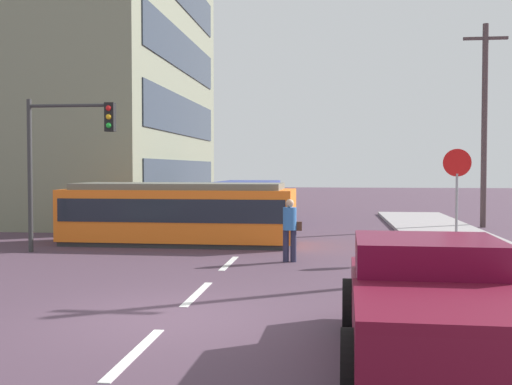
{
  "coord_description": "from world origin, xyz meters",
  "views": [
    {
      "loc": [
        2.58,
        -10.13,
        2.5
      ],
      "look_at": [
        0.45,
        8.27,
        1.77
      ],
      "focal_mm": 44.1,
      "sensor_mm": 36.0,
      "label": 1
    }
  ],
  "objects_px": {
    "stop_sign": "(457,179)",
    "utility_pole_mid": "(484,122)",
    "streetcar_tram": "(179,213)",
    "traffic_light_mast": "(65,144)",
    "pedestrian_crossing": "(290,226)",
    "pickup_truck_parked": "(432,301)",
    "city_bus": "(247,199)"
  },
  "relations": [
    {
      "from": "stop_sign",
      "to": "utility_pole_mid",
      "type": "relative_size",
      "value": 0.34
    },
    {
      "from": "streetcar_tram",
      "to": "traffic_light_mast",
      "type": "bearing_deg",
      "value": -139.57
    },
    {
      "from": "pedestrian_crossing",
      "to": "traffic_light_mast",
      "type": "bearing_deg",
      "value": 170.65
    },
    {
      "from": "streetcar_tram",
      "to": "pedestrian_crossing",
      "type": "xyz_separation_m",
      "value": [
        3.86,
        -3.51,
        -0.09
      ]
    },
    {
      "from": "pedestrian_crossing",
      "to": "pickup_truck_parked",
      "type": "distance_m",
      "value": 8.76
    },
    {
      "from": "city_bus",
      "to": "utility_pole_mid",
      "type": "xyz_separation_m",
      "value": [
        10.11,
        -0.9,
        3.33
      ]
    },
    {
      "from": "pickup_truck_parked",
      "to": "utility_pole_mid",
      "type": "height_order",
      "value": "utility_pole_mid"
    },
    {
      "from": "pickup_truck_parked",
      "to": "stop_sign",
      "type": "height_order",
      "value": "stop_sign"
    },
    {
      "from": "city_bus",
      "to": "utility_pole_mid",
      "type": "height_order",
      "value": "utility_pole_mid"
    },
    {
      "from": "pickup_truck_parked",
      "to": "traffic_light_mast",
      "type": "bearing_deg",
      "value": 133.39
    },
    {
      "from": "stop_sign",
      "to": "traffic_light_mast",
      "type": "distance_m",
      "value": 11.23
    },
    {
      "from": "city_bus",
      "to": "utility_pole_mid",
      "type": "distance_m",
      "value": 10.68
    },
    {
      "from": "utility_pole_mid",
      "to": "pedestrian_crossing",
      "type": "bearing_deg",
      "value": -125.18
    },
    {
      "from": "utility_pole_mid",
      "to": "city_bus",
      "type": "bearing_deg",
      "value": 174.89
    },
    {
      "from": "pedestrian_crossing",
      "to": "stop_sign",
      "type": "relative_size",
      "value": 0.58
    },
    {
      "from": "utility_pole_mid",
      "to": "traffic_light_mast",
      "type": "bearing_deg",
      "value": -146.18
    },
    {
      "from": "pedestrian_crossing",
      "to": "stop_sign",
      "type": "distance_m",
      "value": 4.8
    },
    {
      "from": "city_bus",
      "to": "traffic_light_mast",
      "type": "relative_size",
      "value": 1.28
    },
    {
      "from": "traffic_light_mast",
      "to": "utility_pole_mid",
      "type": "relative_size",
      "value": 0.53
    },
    {
      "from": "city_bus",
      "to": "traffic_light_mast",
      "type": "height_order",
      "value": "traffic_light_mast"
    },
    {
      "from": "streetcar_tram",
      "to": "city_bus",
      "type": "xyz_separation_m",
      "value": [
        1.2,
        7.97,
        0.05
      ]
    },
    {
      "from": "city_bus",
      "to": "stop_sign",
      "type": "relative_size",
      "value": 2.01
    },
    {
      "from": "city_bus",
      "to": "pickup_truck_parked",
      "type": "height_order",
      "value": "city_bus"
    },
    {
      "from": "pedestrian_crossing",
      "to": "pickup_truck_parked",
      "type": "relative_size",
      "value": 0.33
    },
    {
      "from": "pickup_truck_parked",
      "to": "utility_pole_mid",
      "type": "relative_size",
      "value": 0.6
    },
    {
      "from": "stop_sign",
      "to": "city_bus",
      "type": "bearing_deg",
      "value": 124.61
    },
    {
      "from": "streetcar_tram",
      "to": "stop_sign",
      "type": "bearing_deg",
      "value": -16.07
    },
    {
      "from": "pedestrian_crossing",
      "to": "stop_sign",
      "type": "height_order",
      "value": "stop_sign"
    },
    {
      "from": "city_bus",
      "to": "streetcar_tram",
      "type": "bearing_deg",
      "value": -98.6
    },
    {
      "from": "utility_pole_mid",
      "to": "stop_sign",
      "type": "bearing_deg",
      "value": -107.27
    },
    {
      "from": "utility_pole_mid",
      "to": "pickup_truck_parked",
      "type": "bearing_deg",
      "value": -105.06
    },
    {
      "from": "pedestrian_crossing",
      "to": "traffic_light_mast",
      "type": "height_order",
      "value": "traffic_light_mast"
    }
  ]
}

